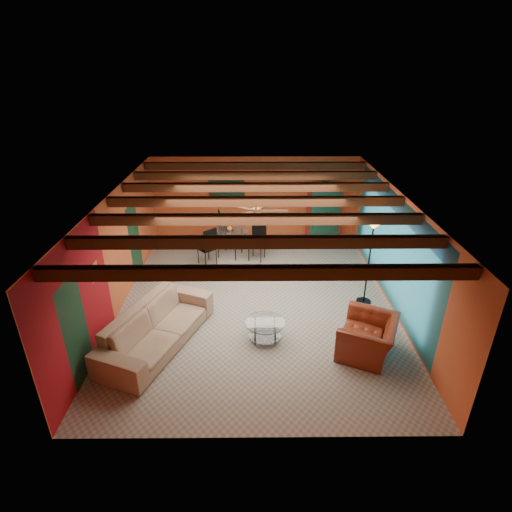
{
  "coord_description": "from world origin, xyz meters",
  "views": [
    {
      "loc": [
        -0.07,
        -8.5,
        5.38
      ],
      "look_at": [
        0.0,
        0.2,
        1.15
      ],
      "focal_mm": 28.43,
      "sensor_mm": 36.0,
      "label": 1
    }
  ],
  "objects_px": {
    "vase": "(229,217)",
    "armchair": "(368,337)",
    "coffee_table": "(265,330)",
    "floor_lamp": "(369,263)",
    "sofa": "(157,327)",
    "potted_plant": "(326,181)",
    "dining_table": "(230,238)",
    "armoire": "(324,215)"
  },
  "relations": [
    {
      "from": "coffee_table",
      "to": "potted_plant",
      "type": "xyz_separation_m",
      "value": [
        2.02,
        5.17,
        1.8
      ]
    },
    {
      "from": "sofa",
      "to": "potted_plant",
      "type": "height_order",
      "value": "potted_plant"
    },
    {
      "from": "floor_lamp",
      "to": "dining_table",
      "type": "bearing_deg",
      "value": 141.98
    },
    {
      "from": "sofa",
      "to": "armoire",
      "type": "height_order",
      "value": "armoire"
    },
    {
      "from": "dining_table",
      "to": "potted_plant",
      "type": "height_order",
      "value": "potted_plant"
    },
    {
      "from": "potted_plant",
      "to": "sofa",
      "type": "bearing_deg",
      "value": -128.68
    },
    {
      "from": "armchair",
      "to": "vase",
      "type": "distance_m",
      "value": 5.53
    },
    {
      "from": "sofa",
      "to": "armchair",
      "type": "xyz_separation_m",
      "value": [
        4.27,
        -0.34,
        -0.03
      ]
    },
    {
      "from": "sofa",
      "to": "floor_lamp",
      "type": "bearing_deg",
      "value": -49.51
    },
    {
      "from": "coffee_table",
      "to": "potted_plant",
      "type": "distance_m",
      "value": 5.84
    },
    {
      "from": "dining_table",
      "to": "floor_lamp",
      "type": "height_order",
      "value": "floor_lamp"
    },
    {
      "from": "dining_table",
      "to": "floor_lamp",
      "type": "bearing_deg",
      "value": -38.02
    },
    {
      "from": "floor_lamp",
      "to": "potted_plant",
      "type": "bearing_deg",
      "value": 96.87
    },
    {
      "from": "floor_lamp",
      "to": "sofa",
      "type": "bearing_deg",
      "value": -161.46
    },
    {
      "from": "armoire",
      "to": "potted_plant",
      "type": "height_order",
      "value": "potted_plant"
    },
    {
      "from": "coffee_table",
      "to": "potted_plant",
      "type": "relative_size",
      "value": 1.82
    },
    {
      "from": "armoire",
      "to": "coffee_table",
      "type": "bearing_deg",
      "value": -134.19
    },
    {
      "from": "armoire",
      "to": "vase",
      "type": "height_order",
      "value": "armoire"
    },
    {
      "from": "vase",
      "to": "coffee_table",
      "type": "bearing_deg",
      "value": -77.14
    },
    {
      "from": "dining_table",
      "to": "potted_plant",
      "type": "relative_size",
      "value": 4.78
    },
    {
      "from": "potted_plant",
      "to": "vase",
      "type": "height_order",
      "value": "potted_plant"
    },
    {
      "from": "potted_plant",
      "to": "dining_table",
      "type": "bearing_deg",
      "value": -160.07
    },
    {
      "from": "armchair",
      "to": "vase",
      "type": "relative_size",
      "value": 6.96
    },
    {
      "from": "armoire",
      "to": "vase",
      "type": "xyz_separation_m",
      "value": [
        -2.96,
        -1.07,
        0.34
      ]
    },
    {
      "from": "coffee_table",
      "to": "dining_table",
      "type": "relative_size",
      "value": 0.38
    },
    {
      "from": "vase",
      "to": "armchair",
      "type": "bearing_deg",
      "value": -57.04
    },
    {
      "from": "floor_lamp",
      "to": "coffee_table",
      "type": "bearing_deg",
      "value": -149.85
    },
    {
      "from": "sofa",
      "to": "vase",
      "type": "distance_m",
      "value": 4.51
    },
    {
      "from": "sofa",
      "to": "floor_lamp",
      "type": "relative_size",
      "value": 1.34
    },
    {
      "from": "armchair",
      "to": "floor_lamp",
      "type": "height_order",
      "value": "floor_lamp"
    },
    {
      "from": "potted_plant",
      "to": "floor_lamp",
      "type": "bearing_deg",
      "value": -83.13
    },
    {
      "from": "coffee_table",
      "to": "floor_lamp",
      "type": "xyz_separation_m",
      "value": [
        2.47,
        1.44,
        0.87
      ]
    },
    {
      "from": "armchair",
      "to": "vase",
      "type": "height_order",
      "value": "vase"
    },
    {
      "from": "sofa",
      "to": "potted_plant",
      "type": "bearing_deg",
      "value": -16.74
    },
    {
      "from": "vase",
      "to": "floor_lamp",
      "type": "bearing_deg",
      "value": -38.02
    },
    {
      "from": "floor_lamp",
      "to": "vase",
      "type": "height_order",
      "value": "floor_lamp"
    },
    {
      "from": "sofa",
      "to": "potted_plant",
      "type": "relative_size",
      "value": 6.28
    },
    {
      "from": "sofa",
      "to": "armchair",
      "type": "distance_m",
      "value": 4.28
    },
    {
      "from": "armchair",
      "to": "vase",
      "type": "xyz_separation_m",
      "value": [
        -2.97,
        4.58,
        0.84
      ]
    },
    {
      "from": "dining_table",
      "to": "armoire",
      "type": "height_order",
      "value": "armoire"
    },
    {
      "from": "coffee_table",
      "to": "floor_lamp",
      "type": "relative_size",
      "value": 0.39
    },
    {
      "from": "coffee_table",
      "to": "dining_table",
      "type": "xyz_separation_m",
      "value": [
        -0.94,
        4.1,
        0.36
      ]
    }
  ]
}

